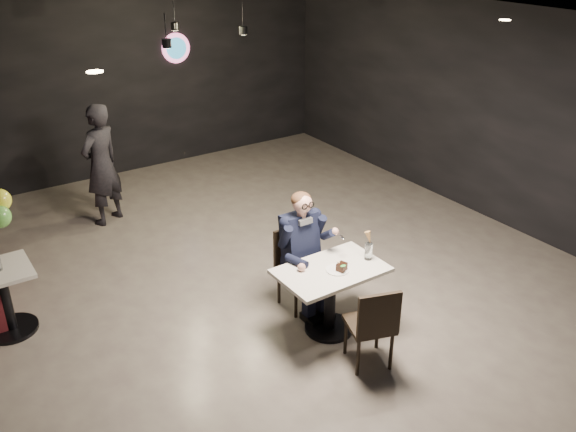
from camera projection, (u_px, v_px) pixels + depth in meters
floor at (281, 280)px, 7.42m from camera, size 9.00×9.00×0.00m
wall_sign at (176, 48)px, 10.28m from camera, size 0.50×0.06×0.50m
pendant_lights at (193, 14)px, 7.65m from camera, size 1.40×1.20×0.36m
main_table at (330, 300)px, 6.37m from camera, size 1.10×0.70×0.75m
chair_far at (300, 270)px, 6.74m from camera, size 0.42×0.46×0.92m
chair_near at (370, 323)px, 5.86m from camera, size 0.54×0.57×0.92m
seated_man at (300, 250)px, 6.63m from camera, size 0.60×0.80×1.44m
dessert_plate at (337, 270)px, 6.17m from camera, size 0.24×0.24×0.01m
cake_slice at (342, 267)px, 6.14m from camera, size 0.12×0.11×0.07m
mint_leaf at (343, 266)px, 6.08m from camera, size 0.06×0.04×0.01m
sundae_glass at (369, 251)px, 6.35m from camera, size 0.08×0.08×0.18m
wafer_cone at (369, 238)px, 6.29m from camera, size 0.08×0.08×0.13m
side_table at (5, 299)px, 6.34m from camera, size 0.63×0.63×0.79m
passerby at (101, 165)px, 8.50m from camera, size 0.76×0.67×1.74m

